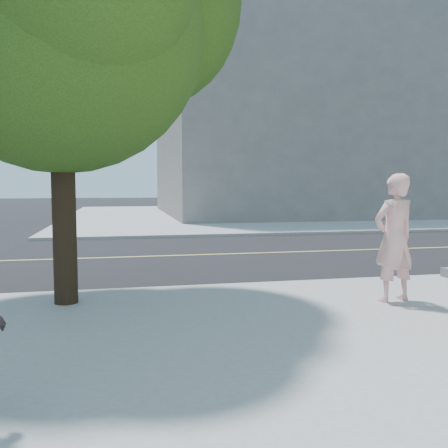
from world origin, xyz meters
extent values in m
cube|color=black|center=(0.00, 4.50, 0.01)|extent=(140.00, 9.00, 0.01)
cube|color=#9F9F9F|center=(13.50, 21.50, 0.06)|extent=(29.00, 25.00, 0.12)
cube|color=slate|center=(14.00, 22.00, 7.12)|extent=(18.00, 16.00, 14.00)
imported|color=#F2AFAB|center=(6.33, -1.85, 1.12)|extent=(0.80, 0.60, 2.00)
cylinder|color=black|center=(1.32, -0.90, 1.91)|extent=(0.36, 0.36, 3.58)
sphere|color=#315617|center=(1.32, -0.90, 4.30)|extent=(4.38, 4.38, 4.38)
sphere|color=#315617|center=(2.52, -0.31, 4.89)|extent=(3.38, 3.38, 3.38)
camera|label=1|loc=(2.19, -8.55, 1.93)|focal=38.43mm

